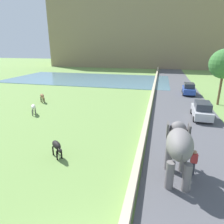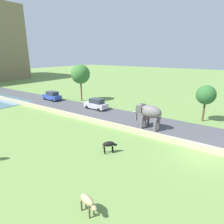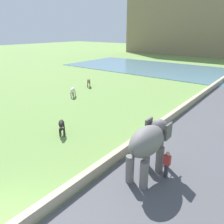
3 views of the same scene
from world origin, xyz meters
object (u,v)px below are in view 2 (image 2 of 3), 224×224
(cow_tan, at_px, (88,201))
(person_beside_elephant, at_px, (148,119))
(cow_black, at_px, (109,145))
(car_blue, at_px, (52,96))
(car_silver, at_px, (96,104))
(elephant, at_px, (149,113))

(cow_tan, bearing_deg, person_beside_elephant, 12.08)
(cow_black, bearing_deg, car_blue, 63.47)
(car_blue, distance_m, cow_black, 24.16)
(person_beside_elephant, height_order, cow_black, person_beside_elephant)
(person_beside_elephant, relative_size, cow_black, 1.29)
(car_blue, distance_m, cow_tan, 30.26)
(car_blue, height_order, cow_tan, car_blue)
(car_silver, xyz_separation_m, cow_black, (-10.79, -10.42, -0.06))
(elephant, relative_size, car_silver, 0.85)
(elephant, height_order, car_silver, elephant)
(car_silver, height_order, cow_tan, car_silver)
(car_silver, bearing_deg, elephant, -106.27)
(cow_tan, bearing_deg, car_silver, 38.19)
(person_beside_elephant, distance_m, cow_black, 8.59)
(cow_black, xyz_separation_m, cow_tan, (-6.52, -3.21, 0.00))
(elephant, distance_m, cow_tan, 14.49)
(car_silver, relative_size, car_blue, 1.00)
(elephant, bearing_deg, person_beside_elephant, 23.16)
(elephant, bearing_deg, car_blue, 81.85)
(car_blue, height_order, cow_black, car_blue)
(car_blue, xyz_separation_m, cow_tan, (-17.31, -24.82, -0.06))
(cow_black, distance_m, cow_tan, 7.27)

